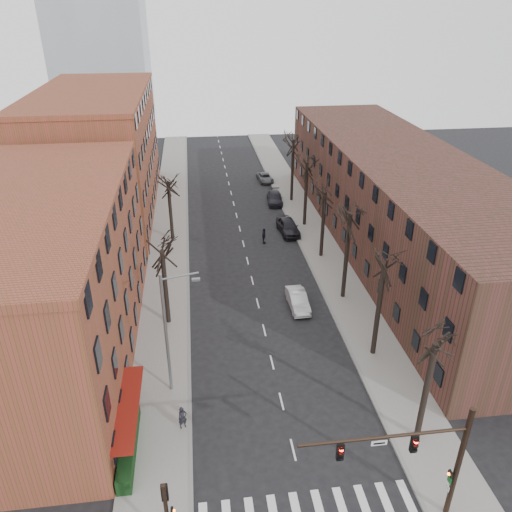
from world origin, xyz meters
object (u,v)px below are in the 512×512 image
object	(u,v)px
silver_sedan	(298,300)
parked_car_mid	(275,198)
parked_car_near	(288,226)
pedestrian_a	(183,418)

from	to	relation	value
silver_sedan	parked_car_mid	size ratio (longest dim) A/B	0.89
silver_sedan	parked_car_near	distance (m)	15.24
parked_car_mid	pedestrian_a	size ratio (longest dim) A/B	3.03
silver_sedan	parked_car_near	xyz separation A→B (m)	(1.98, 15.11, 0.15)
parked_car_near	parked_car_mid	distance (m)	9.47
parked_car_near	pedestrian_a	size ratio (longest dim) A/B	3.18
silver_sedan	parked_car_near	size ratio (longest dim) A/B	0.85
silver_sedan	pedestrian_a	xyz separation A→B (m)	(-9.72, -12.54, 0.23)
silver_sedan	parked_car_mid	xyz separation A→B (m)	(1.98, 24.57, -0.01)
silver_sedan	pedestrian_a	distance (m)	15.87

